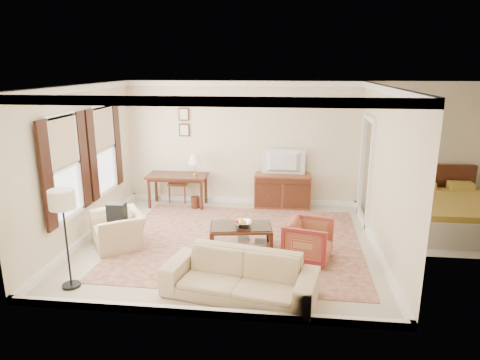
% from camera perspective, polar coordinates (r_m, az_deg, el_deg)
% --- Properties ---
extents(room_shell, '(5.51, 5.01, 2.91)m').
position_cam_1_polar(room_shell, '(7.51, -1.80, 9.22)').
color(room_shell, beige).
rests_on(room_shell, ground).
extents(annex_bedroom, '(3.00, 2.70, 2.90)m').
position_cam_1_polar(annex_bedroom, '(9.65, 26.93, -4.09)').
color(annex_bedroom, beige).
rests_on(annex_bedroom, ground).
extents(window_front, '(0.12, 1.56, 1.80)m').
position_cam_1_polar(window_front, '(7.87, -22.37, 1.55)').
color(window_front, '#CCB284').
rests_on(window_front, room_shell).
extents(window_rear, '(0.12, 1.56, 1.80)m').
position_cam_1_polar(window_rear, '(9.27, -17.71, 3.88)').
color(window_rear, '#CCB284').
rests_on(window_rear, room_shell).
extents(doorway, '(0.10, 1.12, 2.25)m').
position_cam_1_polar(doorway, '(9.30, 16.43, 1.01)').
color(doorway, white).
rests_on(doorway, room_shell).
extents(rug, '(4.56, 3.93, 0.01)m').
position_cam_1_polar(rug, '(8.19, -0.08, -8.16)').
color(rug, maroon).
rests_on(rug, room_shell).
extents(writing_desk, '(1.39, 0.70, 0.76)m').
position_cam_1_polar(writing_desk, '(10.12, -8.33, 0.11)').
color(writing_desk, '#452013').
rests_on(writing_desk, room_shell).
extents(desk_chair, '(0.55, 0.55, 1.05)m').
position_cam_1_polar(desk_chair, '(10.50, -8.18, -0.04)').
color(desk_chair, brown).
rests_on(desk_chair, room_shell).
extents(desk_lamp, '(0.32, 0.32, 0.50)m').
position_cam_1_polar(desk_lamp, '(9.94, -6.04, 2.05)').
color(desk_lamp, silver).
rests_on(desk_lamp, writing_desk).
extents(framed_prints, '(0.25, 0.04, 0.68)m').
position_cam_1_polar(framed_prints, '(10.25, -7.47, 7.69)').
color(framed_prints, '#452013').
rests_on(framed_prints, room_shell).
extents(sideboard, '(1.29, 0.50, 0.80)m').
position_cam_1_polar(sideboard, '(10.03, 5.68, -1.44)').
color(sideboard, brown).
rests_on(sideboard, room_shell).
extents(tv, '(0.95, 0.54, 0.12)m').
position_cam_1_polar(tv, '(9.80, 5.81, 3.41)').
color(tv, black).
rests_on(tv, sideboard).
extents(coffee_table, '(1.18, 0.80, 0.47)m').
position_cam_1_polar(coffee_table, '(7.72, 0.12, -6.84)').
color(coffee_table, '#452013').
rests_on(coffee_table, room_shell).
extents(fruit_bowl, '(0.42, 0.42, 0.10)m').
position_cam_1_polar(fruit_bowl, '(7.67, 0.47, -5.69)').
color(fruit_bowl, silver).
rests_on(fruit_bowl, coffee_table).
extents(book_a, '(0.28, 0.10, 0.38)m').
position_cam_1_polar(book_a, '(7.88, -0.35, -7.75)').
color(book_a, brown).
rests_on(book_a, coffee_table).
extents(book_b, '(0.28, 0.04, 0.38)m').
position_cam_1_polar(book_b, '(7.74, 1.99, -8.22)').
color(book_b, brown).
rests_on(book_b, coffee_table).
extents(striped_armchair, '(0.87, 0.90, 0.78)m').
position_cam_1_polar(striped_armchair, '(7.42, 9.10, -7.69)').
color(striped_armchair, maroon).
rests_on(striped_armchair, room_shell).
extents(club_armchair, '(1.07, 1.16, 0.85)m').
position_cam_1_polar(club_armchair, '(8.17, -15.98, -5.66)').
color(club_armchair, tan).
rests_on(club_armchair, room_shell).
extents(backpack, '(0.38, 0.39, 0.40)m').
position_cam_1_polar(backpack, '(8.12, -16.11, -3.98)').
color(backpack, black).
rests_on(backpack, club_armchair).
extents(sofa, '(2.27, 1.07, 0.86)m').
position_cam_1_polar(sofa, '(6.22, -0.03, -11.78)').
color(sofa, tan).
rests_on(sofa, room_shell).
extents(floor_lamp, '(0.38, 0.38, 1.52)m').
position_cam_1_polar(floor_lamp, '(6.65, -22.58, -3.31)').
color(floor_lamp, black).
rests_on(floor_lamp, room_shell).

